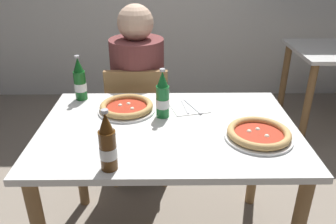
% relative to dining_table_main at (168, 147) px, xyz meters
% --- Properties ---
extents(dining_table_main, '(1.20, 0.80, 0.75)m').
position_rel_dining_table_main_xyz_m(dining_table_main, '(0.00, 0.00, 0.00)').
color(dining_table_main, silver).
rests_on(dining_table_main, ground_plane).
extents(chair_behind_table, '(0.40, 0.40, 0.85)m').
position_rel_dining_table_main_xyz_m(chair_behind_table, '(-0.19, 0.61, -0.15)').
color(chair_behind_table, olive).
rests_on(chair_behind_table, ground_plane).
extents(diner_seated, '(0.34, 0.34, 1.21)m').
position_rel_dining_table_main_xyz_m(diner_seated, '(-0.19, 0.66, -0.05)').
color(diner_seated, '#2D3342').
rests_on(diner_seated, ground_plane).
extents(pizza_margherita_near, '(0.29, 0.29, 0.04)m').
position_rel_dining_table_main_xyz_m(pizza_margherita_near, '(-0.21, 0.17, 0.14)').
color(pizza_margherita_near, white).
rests_on(pizza_margherita_near, dining_table_main).
extents(pizza_marinara_far, '(0.30, 0.30, 0.04)m').
position_rel_dining_table_main_xyz_m(pizza_marinara_far, '(0.39, -0.11, 0.14)').
color(pizza_marinara_far, white).
rests_on(pizza_marinara_far, dining_table_main).
extents(beer_bottle_left, '(0.07, 0.07, 0.25)m').
position_rel_dining_table_main_xyz_m(beer_bottle_left, '(-0.03, 0.10, 0.22)').
color(beer_bottle_left, '#196B2D').
rests_on(beer_bottle_left, dining_table_main).
extents(beer_bottle_center, '(0.07, 0.07, 0.25)m').
position_rel_dining_table_main_xyz_m(beer_bottle_center, '(-0.23, -0.33, 0.22)').
color(beer_bottle_center, '#512D0F').
rests_on(beer_bottle_center, dining_table_main).
extents(beer_bottle_right, '(0.07, 0.07, 0.25)m').
position_rel_dining_table_main_xyz_m(beer_bottle_right, '(-0.47, 0.32, 0.22)').
color(beer_bottle_right, '#14591E').
rests_on(beer_bottle_right, dining_table_main).
extents(napkin_with_cutlery, '(0.22, 0.22, 0.01)m').
position_rel_dining_table_main_xyz_m(napkin_with_cutlery, '(0.11, 0.21, 0.12)').
color(napkin_with_cutlery, white).
rests_on(napkin_with_cutlery, dining_table_main).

